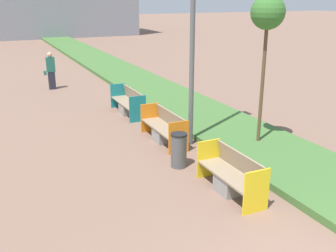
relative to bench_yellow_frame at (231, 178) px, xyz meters
name	(u,v)px	position (x,y,z in m)	size (l,w,h in m)	color
planter_grass_strip	(170,98)	(2.26, 8.05, -0.27)	(2.80, 120.00, 0.18)	#426B33
bench_yellow_frame	(231,178)	(0.00, 0.00, 0.00)	(0.65, 1.94, 0.94)	gray
bench_orange_frame	(164,130)	(0.00, 3.63, 0.01)	(0.65, 2.14, 0.94)	gray
bench_teal_frame	(128,104)	(0.00, 6.88, 0.01)	(0.65, 2.22, 0.94)	gray
litter_bin	(179,150)	(-0.44, 1.76, 0.09)	(0.43, 0.43, 0.91)	#4C4F51
sapling_tree_near	(268,16)	(2.34, 2.08, 3.38)	(0.93, 0.93, 4.29)	brown
pedestrian_walking	(51,70)	(-1.90, 12.34, 0.53)	(0.53, 0.24, 1.76)	#232633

